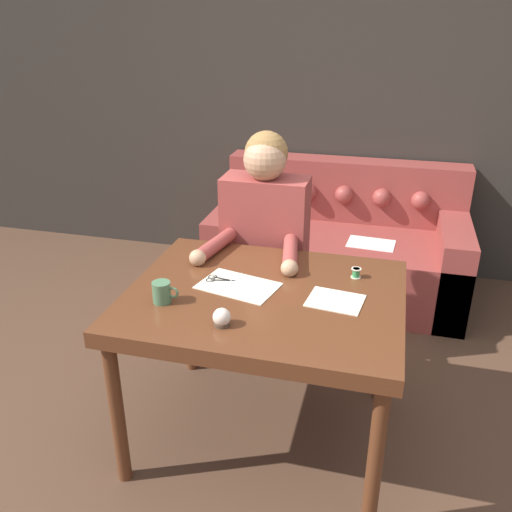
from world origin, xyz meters
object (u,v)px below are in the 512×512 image
(mug, at_px, (162,292))
(thread_spool, at_px, (356,273))
(couch, at_px, (338,248))
(dining_table, at_px, (265,309))
(scissors, at_px, (224,280))
(pin_cushion, at_px, (222,318))
(person, at_px, (265,250))

(mug, distance_m, thread_spool, 0.86)
(couch, bearing_deg, mug, -106.77)
(thread_spool, bearing_deg, dining_table, -146.35)
(scissors, distance_m, thread_spool, 0.59)
(thread_spool, distance_m, pin_cushion, 0.71)
(scissors, bearing_deg, person, 84.76)
(thread_spool, bearing_deg, person, 143.87)
(dining_table, height_order, couch, couch)
(mug, bearing_deg, couch, 73.23)
(person, height_order, pin_cushion, person)
(couch, bearing_deg, dining_table, -95.46)
(scissors, height_order, mug, mug)
(scissors, bearing_deg, pin_cushion, -73.68)
(mug, distance_m, pin_cushion, 0.31)
(dining_table, xyz_separation_m, thread_spool, (0.36, 0.24, 0.10))
(scissors, distance_m, pin_cushion, 0.37)
(couch, relative_size, person, 1.30)
(scissors, distance_m, mug, 0.31)
(scissors, bearing_deg, mug, -127.16)
(dining_table, height_order, pin_cushion, pin_cushion)
(mug, xyz_separation_m, pin_cushion, (0.29, -0.11, -0.01))
(couch, height_order, scissors, couch)
(pin_cushion, bearing_deg, dining_table, 72.03)
(dining_table, height_order, mug, mug)
(person, bearing_deg, dining_table, -76.33)
(dining_table, relative_size, couch, 0.68)
(dining_table, distance_m, couch, 1.67)
(couch, xyz_separation_m, scissors, (-0.35, -1.55, 0.47))
(person, height_order, thread_spool, person)
(couch, bearing_deg, thread_spool, -81.35)
(person, xyz_separation_m, thread_spool, (0.51, -0.37, 0.11))
(person, bearing_deg, thread_spool, -36.13)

